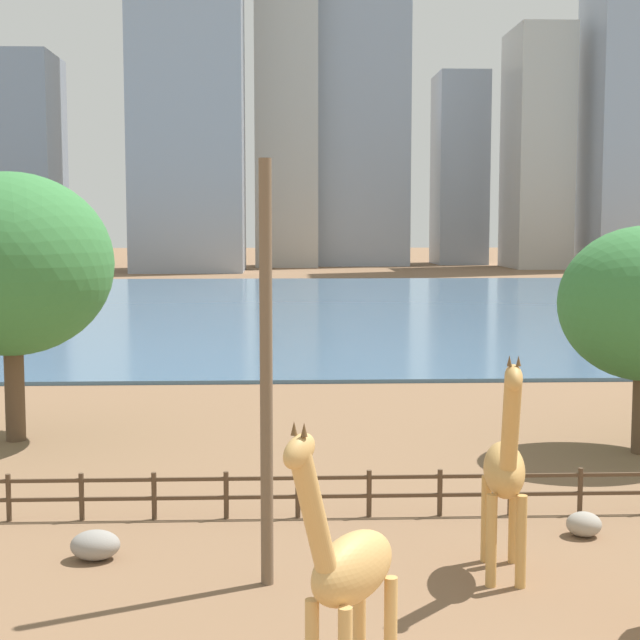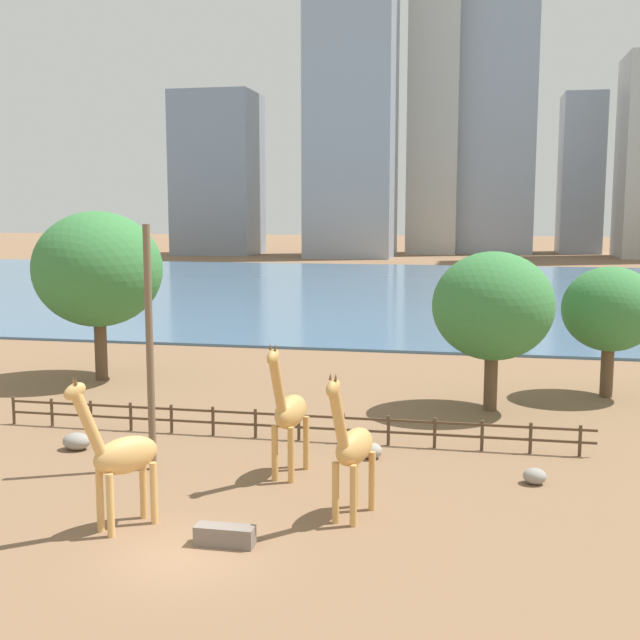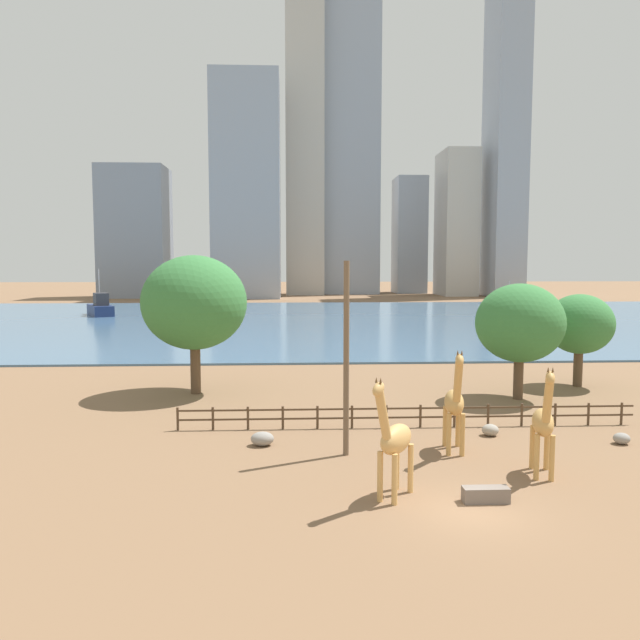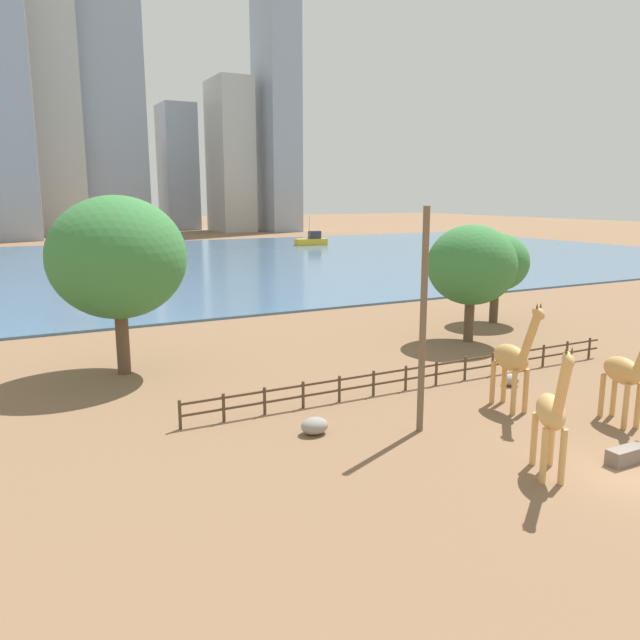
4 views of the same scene
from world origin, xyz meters
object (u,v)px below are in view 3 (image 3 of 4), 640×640
at_px(giraffe_tall, 543,423).
at_px(utility_pole, 346,359).
at_px(tree_center_broad, 580,324).
at_px(tree_left_large, 520,323).
at_px(boat_sailboat, 100,308).
at_px(giraffe_companion, 394,440).
at_px(boulder_small, 262,439).
at_px(boulder_by_pole, 490,430).
at_px(boulder_near_fence, 622,438).
at_px(giraffe_young, 455,403).
at_px(boat_ferry, 511,305).
at_px(feeding_trough, 486,495).
at_px(tree_right_tall, 194,303).

height_order(giraffe_tall, utility_pole, utility_pole).
height_order(utility_pole, tree_center_broad, utility_pole).
distance_m(tree_left_large, tree_center_broad, 7.42).
height_order(utility_pole, boat_sailboat, utility_pole).
bearing_deg(giraffe_companion, tree_center_broad, 175.11).
bearing_deg(tree_left_large, boulder_small, -149.29).
xyz_separation_m(giraffe_tall, tree_left_large, (4.58, 15.27, 2.86)).
height_order(giraffe_tall, boulder_by_pole, giraffe_tall).
bearing_deg(tree_center_broad, boulder_near_fence, -107.33).
height_order(giraffe_tall, giraffe_young, giraffe_young).
xyz_separation_m(giraffe_tall, boat_ferry, (32.02, 92.91, -1.23)).
bearing_deg(boat_sailboat, giraffe_companion, 177.77).
bearing_deg(boat_ferry, feeding_trough, 75.84).
xyz_separation_m(giraffe_tall, feeding_trough, (-3.40, -2.84, -2.07)).
relative_size(tree_right_tall, boat_sailboat, 1.04).
bearing_deg(utility_pole, giraffe_companion, -76.20).
bearing_deg(feeding_trough, giraffe_young, 86.08).
relative_size(giraffe_tall, giraffe_young, 0.96).
height_order(tree_left_large, tree_center_broad, tree_left_large).
distance_m(giraffe_tall, boulder_small, 13.64).
bearing_deg(feeding_trough, giraffe_tall, 39.88).
relative_size(giraffe_young, boulder_by_pole, 5.85).
distance_m(boulder_near_fence, tree_center_broad, 16.20).
bearing_deg(giraffe_companion, boat_ferry, -168.03).
xyz_separation_m(tree_center_broad, boat_ferry, (21.32, 73.49, -3.57)).
relative_size(giraffe_young, tree_right_tall, 0.54).
relative_size(giraffe_young, feeding_trough, 2.95).
relative_size(tree_left_large, tree_center_broad, 1.14).
xyz_separation_m(boat_ferry, boat_sailboat, (-75.89, -9.76, 0.40)).
relative_size(boulder_small, tree_right_tall, 0.12).
height_order(giraffe_tall, feeding_trough, giraffe_tall).
height_order(boulder_small, tree_right_tall, tree_right_tall).
height_order(giraffe_young, utility_pole, utility_pole).
bearing_deg(giraffe_young, boulder_near_fence, 103.72).
bearing_deg(giraffe_young, utility_pole, -79.94).
xyz_separation_m(giraffe_companion, tree_left_large, (11.51, 17.53, 2.85)).
relative_size(giraffe_tall, boat_ferry, 0.79).
bearing_deg(giraffe_young, tree_center_broad, 147.04).
height_order(boulder_small, tree_left_large, tree_left_large).
distance_m(giraffe_companion, boulder_small, 9.47).
bearing_deg(giraffe_young, tree_right_tall, -126.64).
relative_size(tree_left_large, tree_right_tall, 0.80).
bearing_deg(boat_sailboat, tree_left_large, -170.10).
relative_size(giraffe_companion, tree_center_broad, 0.73).
bearing_deg(boulder_by_pole, giraffe_young, -134.64).
height_order(giraffe_tall, tree_left_large, tree_left_large).
height_order(giraffe_tall, boat_sailboat, boat_sailboat).
distance_m(giraffe_tall, feeding_trough, 4.89).
relative_size(giraffe_tall, feeding_trough, 2.83).
bearing_deg(boulder_by_pole, utility_pole, -159.84).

